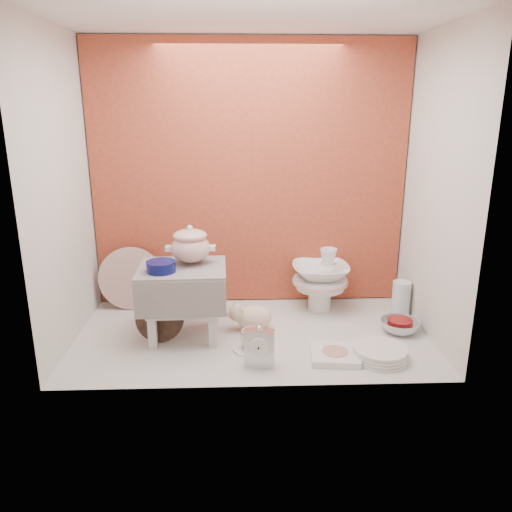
{
  "coord_description": "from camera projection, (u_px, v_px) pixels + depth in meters",
  "views": [
    {
      "loc": [
        -0.07,
        -2.38,
        1.15
      ],
      "look_at": [
        0.02,
        0.02,
        0.42
      ],
      "focal_mm": 35.31,
      "sensor_mm": 36.0,
      "label": 1
    }
  ],
  "objects": [
    {
      "name": "porcelain_tower",
      "position": [
        320.0,
        279.0,
        2.88
      ],
      "size": [
        0.39,
        0.39,
        0.37
      ],
      "primitive_type": null,
      "rotation": [
        0.0,
        0.0,
        -0.22
      ],
      "color": "white",
      "rests_on": "ground"
    },
    {
      "name": "teacup_saucer",
      "position": [
        252.0,
        348.0,
        2.45
      ],
      "size": [
        0.23,
        0.23,
        0.01
      ],
      "primitive_type": "cylinder",
      "rotation": [
        0.0,
        0.0,
        0.35
      ],
      "color": "white",
      "rests_on": "ground"
    },
    {
      "name": "soup_tureen",
      "position": [
        190.0,
        244.0,
        2.52
      ],
      "size": [
        0.3,
        0.3,
        0.2
      ],
      "primitive_type": null,
      "rotation": [
        0.0,
        0.0,
        0.31
      ],
      "color": "white",
      "rests_on": "step_stool"
    },
    {
      "name": "lacquer_tray",
      "position": [
        160.0,
        318.0,
        2.52
      ],
      "size": [
        0.25,
        0.09,
        0.24
      ],
      "primitive_type": null,
      "rotation": [
        0.0,
        0.0,
        -0.05
      ],
      "color": "black",
      "rests_on": "ground"
    },
    {
      "name": "ground",
      "position": [
        252.0,
        335.0,
        2.61
      ],
      "size": [
        1.8,
        1.8,
        0.0
      ],
      "primitive_type": "plane",
      "color": "silver",
      "rests_on": "ground"
    },
    {
      "name": "niche_shell",
      "position": [
        251.0,
        149.0,
        2.51
      ],
      "size": [
        1.86,
        1.03,
        1.53
      ],
      "color": "#C04430",
      "rests_on": "ground"
    },
    {
      "name": "lattice_dish",
      "position": [
        335.0,
        354.0,
        2.37
      ],
      "size": [
        0.24,
        0.24,
        0.03
      ],
      "primitive_type": "cube",
      "rotation": [
        0.0,
        0.0,
        -0.11
      ],
      "color": "white",
      "rests_on": "ground"
    },
    {
      "name": "floral_platter",
      "position": [
        131.0,
        278.0,
        2.9
      ],
      "size": [
        0.37,
        0.11,
        0.36
      ],
      "primitive_type": null,
      "rotation": [
        0.0,
        0.0,
        0.1
      ],
      "color": "white",
      "rests_on": "ground"
    },
    {
      "name": "gold_rim_teacup",
      "position": [
        252.0,
        339.0,
        2.43
      ],
      "size": [
        0.14,
        0.14,
        0.09
      ],
      "primitive_type": "imported",
      "rotation": [
        0.0,
        0.0,
        -0.28
      ],
      "color": "white",
      "rests_on": "teacup_saucer"
    },
    {
      "name": "cobalt_bowl",
      "position": [
        161.0,
        267.0,
        2.41
      ],
      "size": [
        0.18,
        0.18,
        0.05
      ],
      "primitive_type": "cylinder",
      "rotation": [
        0.0,
        0.0,
        -0.39
      ],
      "color": "#0A0F51",
      "rests_on": "step_stool"
    },
    {
      "name": "plush_pig",
      "position": [
        254.0,
        317.0,
        2.65
      ],
      "size": [
        0.28,
        0.23,
        0.14
      ],
      "primitive_type": "ellipsoid",
      "rotation": [
        0.0,
        0.0,
        -0.3
      ],
      "color": "beige",
      "rests_on": "ground"
    },
    {
      "name": "dinner_plate_stack",
      "position": [
        380.0,
        353.0,
        2.35
      ],
      "size": [
        0.29,
        0.29,
        0.06
      ],
      "primitive_type": "cylinder",
      "rotation": [
        0.0,
        0.0,
        -0.13
      ],
      "color": "white",
      "rests_on": "ground"
    },
    {
      "name": "clear_glass_vase",
      "position": [
        401.0,
        299.0,
        2.81
      ],
      "size": [
        0.12,
        0.12,
        0.2
      ],
      "primitive_type": "cylinder",
      "rotation": [
        0.0,
        0.0,
        0.25
      ],
      "color": "silver",
      "rests_on": "ground"
    },
    {
      "name": "crystal_bowl",
      "position": [
        400.0,
        326.0,
        2.63
      ],
      "size": [
        0.22,
        0.22,
        0.06
      ],
      "primitive_type": "imported",
      "rotation": [
        0.0,
        0.0,
        -0.11
      ],
      "color": "silver",
      "rests_on": "ground"
    },
    {
      "name": "mantel_clock",
      "position": [
        259.0,
        347.0,
        2.26
      ],
      "size": [
        0.14,
        0.07,
        0.2
      ],
      "primitive_type": "cube",
      "rotation": [
        0.0,
        0.0,
        -0.17
      ],
      "color": "silver",
      "rests_on": "ground"
    },
    {
      "name": "step_stool",
      "position": [
        184.0,
        302.0,
        2.55
      ],
      "size": [
        0.44,
        0.38,
        0.37
      ],
      "primitive_type": null,
      "rotation": [
        0.0,
        0.0,
        0.03
      ],
      "color": "silver",
      "rests_on": "ground"
    },
    {
      "name": "blue_white_vase",
      "position": [
        174.0,
        287.0,
        2.9
      ],
      "size": [
        0.29,
        0.29,
        0.27
      ],
      "primitive_type": "imported",
      "rotation": [
        0.0,
        0.0,
        0.13
      ],
      "color": "white",
      "rests_on": "ground"
    }
  ]
}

